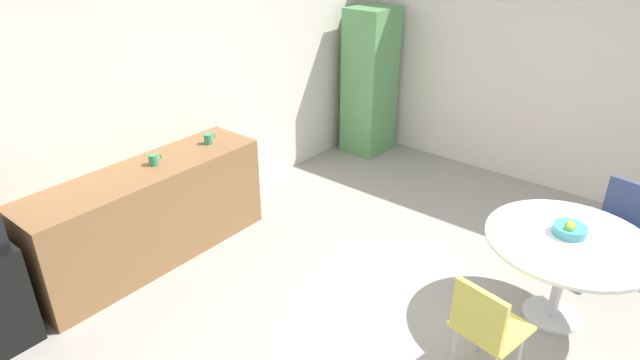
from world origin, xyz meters
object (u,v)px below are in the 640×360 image
chair_yellow (484,323)px  locker_cabinet (370,82)px  fruit_bowl (570,229)px  mug_green (154,160)px  mug_white (208,139)px  chair_navy (621,217)px  round_table (567,252)px

chair_yellow → locker_cabinet: bearing=45.0°
fruit_bowl → mug_green: bearing=114.3°
mug_white → locker_cabinet: bearing=-2.4°
mug_white → fruit_bowl: bearing=-75.7°
locker_cabinet → mug_white: locker_cabinet is taller
locker_cabinet → mug_green: 3.22m
locker_cabinet → chair_navy: 3.37m
chair_navy → chair_yellow: bearing=169.7°
chair_yellow → mug_green: bearing=96.7°
round_table → mug_green: mug_green is taller
locker_cabinet → chair_yellow: bearing=-135.0°
locker_cabinet → mug_green: bearing=178.0°
chair_navy → fruit_bowl: size_ratio=3.36×
chair_navy → mug_white: (-1.75, 3.34, 0.43)m
chair_yellow → mug_white: size_ratio=6.43×
locker_cabinet → fruit_bowl: (-1.80, -3.03, -0.15)m
mug_white → mug_green: 0.62m
mug_green → fruit_bowl: bearing=-65.7°
round_table → fruit_bowl: bearing=24.7°
round_table → chair_navy: 1.03m
chair_navy → mug_white: bearing=117.6°
fruit_bowl → mug_white: size_ratio=1.92×
locker_cabinet → round_table: (-1.86, -3.06, -0.31)m
chair_yellow → mug_green: 3.03m
mug_white → mug_green: (-0.62, 0.00, 0.00)m
chair_navy → fruit_bowl: fruit_bowl is taller
round_table → mug_green: (-1.36, 3.17, 0.33)m
locker_cabinet → mug_green: (-3.21, 0.11, 0.02)m
fruit_bowl → mug_white: mug_white is taller
round_table → mug_green: bearing=113.1°
locker_cabinet → chair_navy: bearing=-104.7°
locker_cabinet → mug_green: size_ratio=14.46×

